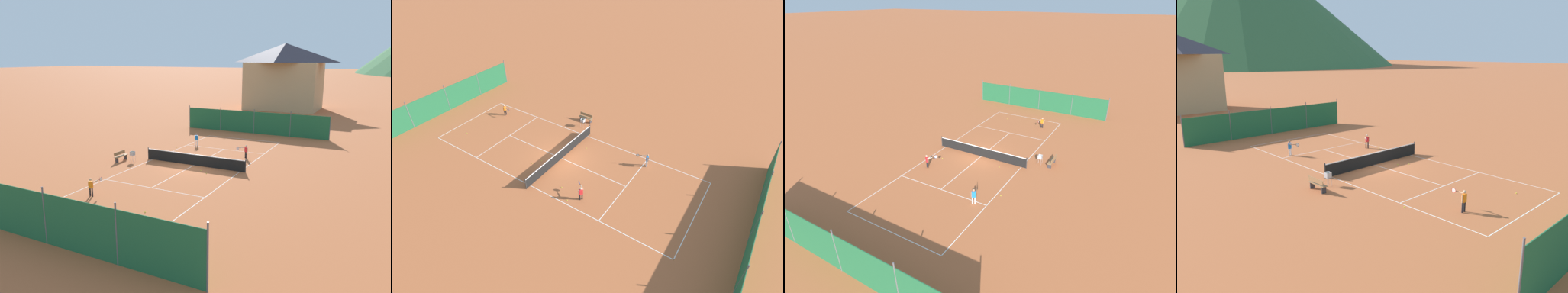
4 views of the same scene
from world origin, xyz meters
TOP-DOWN VIEW (x-y plane):
  - ground_plane at (0.00, 0.00)m, footprint 600.00×600.00m
  - court_line_markings at (0.00, 0.00)m, footprint 8.25×23.85m
  - tennis_net at (0.00, 0.00)m, footprint 9.18×0.08m
  - windscreen_fence_far at (-0.00, 15.50)m, footprint 17.28×0.08m
  - windscreen_fence_near at (-0.00, -15.50)m, footprint 17.28×0.08m
  - player_far_service at (-2.57, -9.51)m, footprint 0.42×1.02m
  - player_near_baseline at (-3.17, 6.64)m, footprint 0.52×1.06m
  - player_near_service at (3.06, 4.17)m, footprint 0.85×0.82m
  - tennis_ball_by_net_right at (-4.39, -7.00)m, footprint 0.07×0.07m
  - tennis_ball_near_corner at (-4.47, 4.85)m, footprint 0.07×0.07m
  - tennis_ball_alley_left at (2.91, 2.22)m, footprint 0.07×0.07m
  - tennis_ball_service_box at (3.77, 3.41)m, footprint 0.07×0.07m
  - tennis_ball_alley_right at (-2.42, 1.03)m, footprint 0.07×0.07m
  - tennis_ball_mid_court at (1.26, -1.23)m, footprint 0.07×0.07m
  - tennis_ball_by_net_left at (1.98, -1.71)m, footprint 0.07×0.07m
  - tennis_ball_far_corner at (2.06, -10.18)m, footprint 0.07×0.07m
  - ball_hopper at (-5.29, -1.34)m, footprint 0.36×0.36m
  - courtside_bench at (-6.34, -1.65)m, footprint 0.36×1.50m
  - alpine_chalet at (-2.65, 39.13)m, footprint 13.00×10.00m

SIDE VIEW (x-z plane):
  - ground_plane at x=0.00m, z-range 0.00..0.00m
  - court_line_markings at x=0.00m, z-range 0.00..0.01m
  - tennis_ball_by_net_right at x=-4.39m, z-range 0.00..0.07m
  - tennis_ball_near_corner at x=-4.47m, z-range 0.00..0.07m
  - tennis_ball_alley_left at x=2.91m, z-range 0.00..0.07m
  - tennis_ball_service_box at x=3.77m, z-range 0.00..0.07m
  - tennis_ball_alley_right at x=-2.42m, z-range 0.00..0.07m
  - tennis_ball_mid_court at x=1.26m, z-range 0.00..0.07m
  - tennis_ball_by_net_left at x=1.98m, z-range 0.00..0.07m
  - tennis_ball_far_corner at x=2.06m, z-range 0.00..0.07m
  - courtside_bench at x=-6.34m, z-range 0.03..0.87m
  - tennis_net at x=0.00m, z-range -0.03..1.03m
  - ball_hopper at x=-5.29m, z-range 0.22..1.11m
  - player_near_service at x=3.06m, z-range 0.10..1.32m
  - player_far_service at x=-2.57m, z-range 0.10..1.33m
  - player_near_baseline at x=-3.17m, z-range 0.11..1.37m
  - windscreen_fence_far at x=0.00m, z-range -0.14..2.76m
  - windscreen_fence_near at x=0.00m, z-range -0.14..2.76m
  - alpine_chalet at x=-2.65m, z-range 0.22..11.42m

